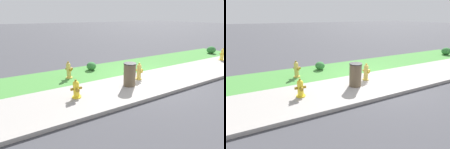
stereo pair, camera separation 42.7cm
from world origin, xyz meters
The scene contains 11 objects.
ground_plane centered at (0.00, 0.00, 0.00)m, with size 120.00×120.00×0.00m, color #424247.
sidewalk_pavement centered at (0.00, 0.00, 0.01)m, with size 18.00×2.40×0.01m, color #9E9993.
grass_verge centered at (0.00, 2.38, 0.00)m, with size 18.00×2.36×0.01m, color #47893D.
street_curb centered at (0.00, -1.28, 0.06)m, with size 18.00×0.16×0.12m, color #9E9993.
fire_hydrant_by_grass_verge centered at (-0.43, 0.43, 0.35)m, with size 0.35×0.38×0.73m.
fire_hydrant_mid_block centered at (6.11, 0.51, 0.37)m, with size 0.39×0.36×0.76m.
fire_hydrant_far_end centered at (-3.36, 0.07, 0.31)m, with size 0.39×0.36×0.65m.
fire_hydrant_across_street centered at (-2.99, 2.10, 0.36)m, with size 0.35×0.37×0.75m.
trash_bin centered at (-1.20, 0.05, 0.46)m, with size 0.49×0.49×0.92m.
shrub_bush_far_verge centered at (7.55, 2.08, 0.25)m, with size 0.59×0.59×0.50m.
shrub_bush_mid_verge centered at (-1.64, 2.72, 0.20)m, with size 0.48×0.48×0.41m.
Camera 1 is at (-5.03, -5.13, 2.65)m, focal length 28.00 mm.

